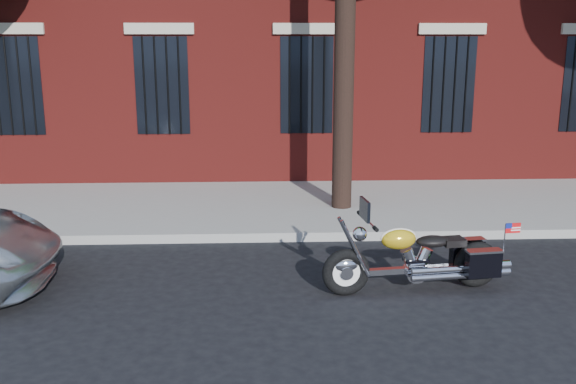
{
  "coord_description": "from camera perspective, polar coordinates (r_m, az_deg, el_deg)",
  "views": [
    {
      "loc": [
        -0.96,
        -8.43,
        3.18
      ],
      "look_at": [
        -0.57,
        0.8,
        0.94
      ],
      "focal_mm": 40.0,
      "sensor_mm": 36.0,
      "label": 1
    }
  ],
  "objects": [
    {
      "name": "ground",
      "position": [
        9.06,
        3.84,
        -6.97
      ],
      "size": [
        120.0,
        120.0,
        0.0
      ],
      "primitive_type": "plane",
      "color": "black",
      "rests_on": "ground"
    },
    {
      "name": "sidewalk",
      "position": [
        12.14,
        2.2,
        -1.23
      ],
      "size": [
        40.0,
        3.6,
        0.15
      ],
      "primitive_type": "cube",
      "color": "gray",
      "rests_on": "ground"
    },
    {
      "name": "curb",
      "position": [
        10.34,
        3.03,
        -3.9
      ],
      "size": [
        40.0,
        0.16,
        0.15
      ],
      "primitive_type": "cube",
      "color": "gray",
      "rests_on": "ground"
    },
    {
      "name": "motorcycle",
      "position": [
        8.38,
        11.84,
        -5.92
      ],
      "size": [
        2.49,
        0.87,
        1.24
      ],
      "rotation": [
        0.0,
        0.0,
        0.12
      ],
      "color": "black",
      "rests_on": "ground"
    }
  ]
}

